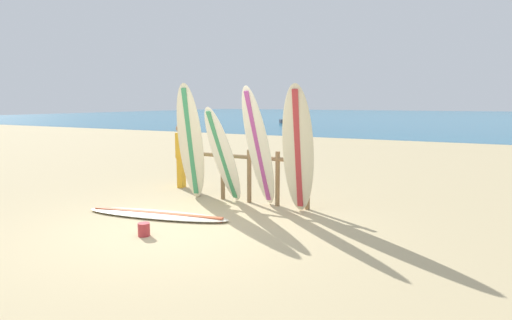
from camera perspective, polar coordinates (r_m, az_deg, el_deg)
name	(u,v)px	position (r m, az deg, el deg)	size (l,w,h in m)	color
ground_plane	(174,228)	(7.07, -10.94, -9.03)	(120.00, 120.00, 0.00)	tan
ocean_water	(440,117)	(63.46, 23.54, 5.38)	(120.00, 80.00, 0.01)	#196B93
surfboard_rack	(249,171)	(8.55, -0.92, -1.50)	(2.61, 0.09, 1.08)	olive
surfboard_leaning_far_left	(191,142)	(8.78, -8.79, 2.35)	(0.64, 0.70, 2.41)	beige
surfboard_leaning_left	(223,156)	(8.34, -4.45, 0.55)	(0.70, 0.98, 1.96)	silver
surfboard_leaning_center_left	(259,148)	(7.96, 0.37, 1.60)	(0.53, 1.00, 2.33)	silver
surfboard_leaning_center	(298,150)	(7.59, 5.68, 1.33)	(0.66, 0.74, 2.36)	beige
surfboard_lying_on_sand	(157,214)	(7.84, -13.25, -7.15)	(2.82, 1.04, 0.08)	silver
beachgoer_standing	(181,153)	(10.18, -10.10, 0.97)	(0.21, 0.26, 1.52)	gold
small_boat_offshore	(291,120)	(40.82, 4.80, 5.33)	(2.23, 2.05, 0.71)	#333842
sand_bucket	(144,229)	(6.77, -14.87, -9.03)	(0.18, 0.18, 0.20)	#B73338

